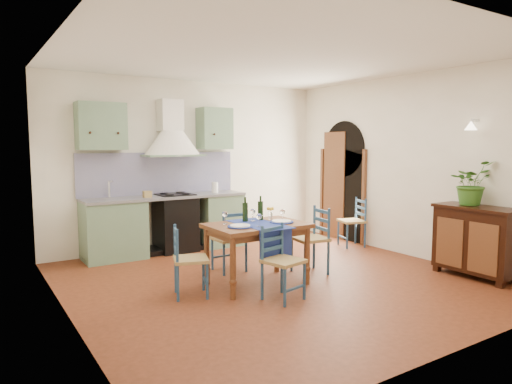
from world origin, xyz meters
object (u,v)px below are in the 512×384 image
Objects in this scene: chair_near at (281,261)px; sideboard at (476,239)px; potted_plant at (471,183)px; dining_table at (258,231)px.

sideboard is (2.64, -0.68, 0.08)m from chair_near.
potted_plant reaches higher than sideboard.
sideboard is (2.56, -1.29, -0.16)m from dining_table.
dining_table is at bearing 153.36° from sideboard.
sideboard is 1.78× the size of potted_plant.
potted_plant is (2.59, -1.16, 0.56)m from dining_table.
chair_near is 2.83m from potted_plant.
chair_near is at bearing -97.12° from dining_table.
potted_plant reaches higher than dining_table.
potted_plant reaches higher than chair_near.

